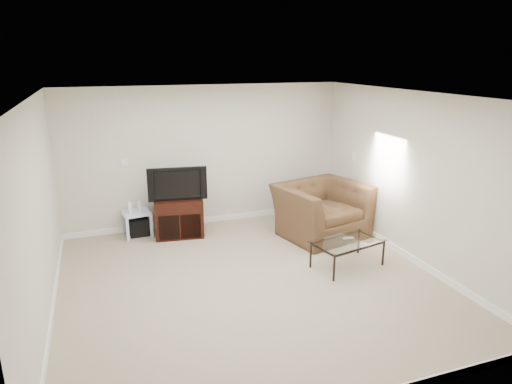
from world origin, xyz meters
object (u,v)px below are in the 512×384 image
object	(u,v)px
television	(177,182)
subwoofer	(139,226)
recliner	(322,202)
coffee_table	(347,254)
tv_stand	(179,217)
side_table	(137,223)

from	to	relation	value
television	subwoofer	distance (m)	1.07
recliner	coffee_table	bearing A→B (deg)	-112.87
television	subwoofer	size ratio (longest dim) A/B	2.87
television	recliner	bearing A→B (deg)	-11.17
tv_stand	subwoofer	world-z (taller)	tv_stand
side_table	subwoofer	distance (m)	0.07
television	recliner	xyz separation A→B (m)	(2.30, -0.78, -0.35)
tv_stand	side_table	world-z (taller)	tv_stand
television	recliner	world-z (taller)	television
coffee_table	recliner	bearing A→B (deg)	80.59
subwoofer	coffee_table	distance (m)	3.58
subwoofer	coffee_table	size ratio (longest dim) A/B	0.31
tv_stand	coffee_table	size ratio (longest dim) A/B	0.78
coffee_table	side_table	bearing A→B (deg)	140.57
television	side_table	world-z (taller)	television
recliner	side_table	bearing A→B (deg)	147.21
television	subwoofer	xyz separation A→B (m)	(-0.65, 0.28, -0.80)
television	coffee_table	distance (m)	3.00
side_table	television	bearing A→B (deg)	-21.22
tv_stand	side_table	size ratio (longest dim) A/B	1.81
side_table	coffee_table	distance (m)	3.59
tv_stand	recliner	xyz separation A→B (m)	(2.29, -0.81, 0.27)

